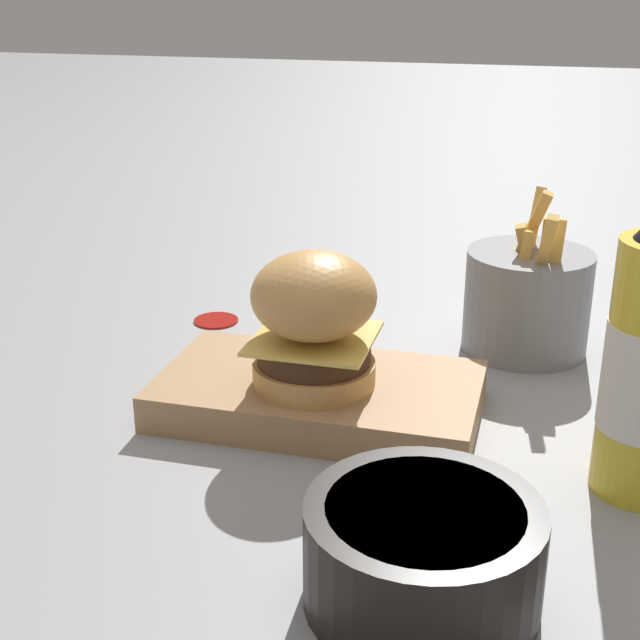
# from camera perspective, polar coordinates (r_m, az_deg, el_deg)

# --- Properties ---
(ground_plane) EXTENTS (6.00, 6.00, 0.00)m
(ground_plane) POSITION_cam_1_polar(r_m,az_deg,el_deg) (0.75, -0.68, -5.85)
(ground_plane) COLOR gray
(serving_board) EXTENTS (0.26, 0.15, 0.03)m
(serving_board) POSITION_cam_1_polar(r_m,az_deg,el_deg) (0.74, -0.00, -4.72)
(serving_board) COLOR #A37A51
(serving_board) RESTS_ON ground_plane
(burger) EXTENTS (0.10, 0.10, 0.11)m
(burger) POSITION_cam_1_polar(r_m,az_deg,el_deg) (0.70, -0.40, 0.07)
(burger) COLOR tan
(burger) RESTS_ON serving_board
(fries_basket) EXTENTS (0.12, 0.12, 0.16)m
(fries_basket) POSITION_cam_1_polar(r_m,az_deg,el_deg) (0.87, 13.12, 1.28)
(fries_basket) COLOR slate
(fries_basket) RESTS_ON ground_plane
(side_bowl) EXTENTS (0.14, 0.14, 0.06)m
(side_bowl) POSITION_cam_1_polar(r_m,az_deg,el_deg) (0.53, 6.60, -14.53)
(side_bowl) COLOR black
(side_bowl) RESTS_ON ground_plane
(spoon) EXTENTS (0.05, 0.16, 0.01)m
(spoon) POSITION_cam_1_polar(r_m,az_deg,el_deg) (0.94, -0.62, 0.47)
(spoon) COLOR #B2B2B7
(spoon) RESTS_ON ground_plane
(ketchup_puddle) EXTENTS (0.05, 0.05, 0.00)m
(ketchup_puddle) POSITION_cam_1_polar(r_m,az_deg,el_deg) (0.94, -6.67, 0.03)
(ketchup_puddle) COLOR #9E140F
(ketchup_puddle) RESTS_ON ground_plane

